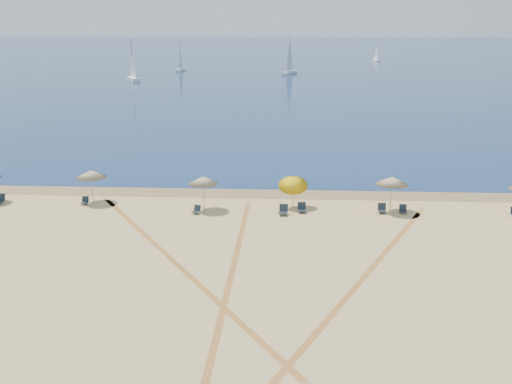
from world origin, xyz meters
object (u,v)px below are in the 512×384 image
(chair_6, at_px, (382,209))
(sailboat_0, at_px, (133,68))
(umbrella_3, at_px, (293,182))
(chair_3, at_px, (197,210))
(umbrella_1, at_px, (91,174))
(chair_5, at_px, (302,208))
(umbrella_2, at_px, (203,180))
(chair_7, at_px, (403,209))
(chair_1, at_px, (0,199))
(umbrella_4, at_px, (392,181))
(chair_4, at_px, (283,210))
(chair_2, at_px, (85,201))
(sailboat_1, at_px, (290,62))
(sailboat_2, at_px, (180,62))
(sailboat_3, at_px, (376,55))

(chair_6, height_order, sailboat_0, sailboat_0)
(umbrella_3, height_order, chair_3, umbrella_3)
(umbrella_1, bearing_deg, chair_5, -5.55)
(chair_6, bearing_deg, umbrella_2, -176.85)
(chair_6, distance_m, chair_7, 1.50)
(chair_1, bearing_deg, umbrella_4, 3.42)
(umbrella_4, relative_size, chair_6, 3.77)
(chair_5, distance_m, chair_7, 7.25)
(umbrella_2, bearing_deg, chair_4, -8.58)
(umbrella_1, relative_size, umbrella_2, 1.00)
(chair_2, xyz_separation_m, sailboat_0, (-19.38, 88.46, 2.57))
(chair_4, xyz_separation_m, sailboat_1, (0.76, 107.52, 2.56))
(chair_6, height_order, chair_7, chair_6)
(umbrella_3, bearing_deg, chair_6, -7.76)
(chair_4, xyz_separation_m, chair_6, (7.07, 0.80, -0.02))
(chair_1, xyz_separation_m, sailboat_0, (-12.88, 88.49, 2.52))
(sailboat_2, bearing_deg, chair_6, -68.85)
(chair_6, bearing_deg, sailboat_1, 96.88)
(chair_3, bearing_deg, umbrella_3, 31.68)
(chair_3, distance_m, sailboat_3, 158.14)
(chair_5, bearing_deg, sailboat_2, 101.62)
(umbrella_4, relative_size, sailboat_3, 0.42)
(umbrella_2, distance_m, sailboat_0, 93.60)
(umbrella_3, bearing_deg, chair_7, -6.10)
(umbrella_1, relative_size, chair_2, 4.24)
(chair_6, xyz_separation_m, chair_7, (1.50, 0.03, -0.03))
(umbrella_1, xyz_separation_m, sailboat_1, (15.25, 105.36, 0.66))
(chair_5, relative_size, sailboat_1, 0.08)
(umbrella_1, distance_m, sailboat_3, 158.05)
(sailboat_2, height_order, sailboat_3, sailboat_2)
(chair_6, bearing_deg, umbrella_3, 175.74)
(chair_3, relative_size, chair_5, 0.98)
(chair_7, xyz_separation_m, sailboat_2, (-36.65, 114.33, 2.14))
(umbrella_3, bearing_deg, chair_3, -165.98)
(chair_1, bearing_deg, sailboat_0, 102.41)
(chair_1, bearing_deg, umbrella_2, 1.69)
(chair_7, xyz_separation_m, sailboat_1, (-7.80, 106.70, 2.61))
(umbrella_3, height_order, sailboat_3, sailboat_3)
(umbrella_2, distance_m, chair_1, 15.73)
(chair_3, relative_size, sailboat_1, 0.07)
(chair_6, bearing_deg, chair_4, -170.08)
(chair_7, bearing_deg, chair_3, -170.86)
(umbrella_4, height_order, chair_3, umbrella_4)
(chair_5, bearing_deg, chair_4, -157.08)
(chair_6, height_order, sailboat_3, sailboat_3)
(umbrella_3, distance_m, sailboat_3, 155.05)
(sailboat_1, bearing_deg, sailboat_3, 81.15)
(chair_7, relative_size, sailboat_2, 0.08)
(chair_4, distance_m, sailboat_0, 96.37)
(chair_4, distance_m, sailboat_1, 107.56)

